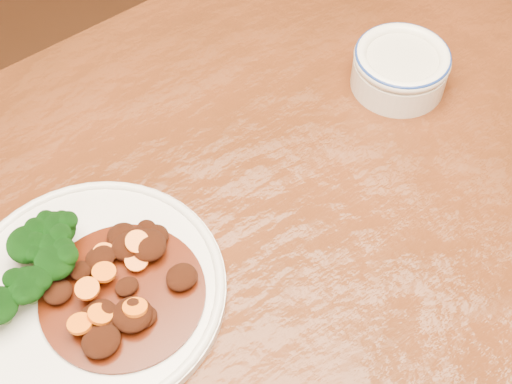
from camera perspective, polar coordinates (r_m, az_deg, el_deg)
dining_table at (r=0.91m, az=1.27°, el=-6.06°), size 1.53×0.95×0.75m
dinner_plate at (r=0.81m, az=-12.98°, el=-7.67°), size 0.30×0.30×0.02m
broccoli_florets at (r=0.80m, az=-17.38°, el=-5.56°), size 0.13×0.09×0.05m
mince_stew at (r=0.79m, az=-10.41°, el=-7.13°), size 0.18×0.18×0.03m
dip_bowl at (r=0.99m, az=11.48°, el=9.77°), size 0.13×0.13×0.06m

